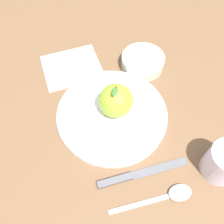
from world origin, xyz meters
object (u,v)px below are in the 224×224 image
Objects in this scene: linen_napkin at (72,67)px; side_bowl at (143,61)px; dinner_plate at (112,114)px; cup at (224,162)px; spoon at (171,195)px; apple at (115,100)px; knife at (135,175)px.

side_bowl is at bearing 108.39° from linen_napkin.
dinner_plate reaches higher than linen_napkin.
cup is at bearing 42.55° from side_bowl.
spoon reaches higher than linen_napkin.
linen_napkin is (0.06, -0.19, -0.02)m from side_bowl.
apple is 0.58× the size of linen_napkin.
cup is (0.07, 0.25, -0.01)m from apple.
cup reaches higher than side_bowl.
spoon is (0.02, 0.08, 0.00)m from knife.
knife is (0.07, -0.16, -0.04)m from cup.
dinner_plate is 1.49× the size of knife.
knife is at bearing -68.22° from cup.
spoon is (0.33, 0.14, -0.02)m from side_bowl.
side_bowl is 1.47× the size of cup.
side_bowl is at bearing -169.47° from knife.
spoon is 0.42m from linen_napkin.
cup is (0.24, 0.22, 0.02)m from side_bowl.
linen_napkin is (-0.25, -0.24, -0.00)m from knife.
side_bowl is 0.20m from linen_napkin.
apple reaches higher than side_bowl.
side_bowl is (-0.17, 0.03, -0.04)m from apple.
spoon is (0.15, 0.16, -0.05)m from apple.
side_bowl is at bearing -137.45° from cup.
dinner_plate is at bearing -144.62° from knife.
spoon reaches higher than knife.
linen_napkin is at bearing -124.91° from apple.
knife is 0.08m from spoon.
cup is at bearing 74.43° from apple.
dinner_plate is 0.05m from apple.
apple is at bearing -105.57° from cup.
dinner_plate reaches higher than knife.
knife is (0.14, 0.08, -0.05)m from apple.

